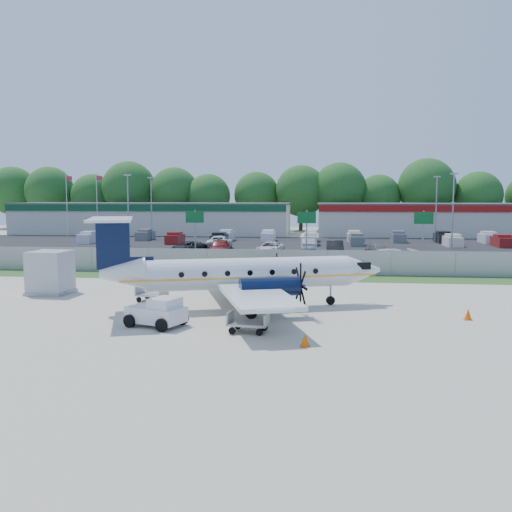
# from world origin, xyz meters

# --- Properties ---
(ground) EXTENTS (170.00, 170.00, 0.00)m
(ground) POSITION_xyz_m (0.00, 0.00, 0.00)
(ground) COLOR #BEB7A1
(ground) RESTS_ON ground
(grass_verge) EXTENTS (170.00, 4.00, 0.02)m
(grass_verge) POSITION_xyz_m (0.00, 12.00, 0.01)
(grass_verge) COLOR #2D561E
(grass_verge) RESTS_ON ground
(access_road) EXTENTS (170.00, 8.00, 0.02)m
(access_road) POSITION_xyz_m (0.00, 19.00, 0.01)
(access_road) COLOR black
(access_road) RESTS_ON ground
(parking_lot) EXTENTS (170.00, 32.00, 0.02)m
(parking_lot) POSITION_xyz_m (0.00, 40.00, 0.01)
(parking_lot) COLOR black
(parking_lot) RESTS_ON ground
(perimeter_fence) EXTENTS (120.00, 0.06, 1.99)m
(perimeter_fence) POSITION_xyz_m (0.00, 14.00, 1.00)
(perimeter_fence) COLOR gray
(perimeter_fence) RESTS_ON ground
(building_west) EXTENTS (46.40, 12.40, 5.24)m
(building_west) POSITION_xyz_m (-24.00, 61.98, 2.63)
(building_west) COLOR beige
(building_west) RESTS_ON ground
(building_east) EXTENTS (44.40, 12.40, 5.24)m
(building_east) POSITION_xyz_m (26.00, 61.98, 2.63)
(building_east) COLOR beige
(building_east) RESTS_ON ground
(sign_left) EXTENTS (1.80, 0.26, 5.00)m
(sign_left) POSITION_xyz_m (-8.00, 22.91, 3.61)
(sign_left) COLOR gray
(sign_left) RESTS_ON ground
(sign_mid) EXTENTS (1.80, 0.26, 5.00)m
(sign_mid) POSITION_xyz_m (3.00, 22.91, 3.61)
(sign_mid) COLOR gray
(sign_mid) RESTS_ON ground
(sign_right) EXTENTS (1.80, 0.26, 5.00)m
(sign_right) POSITION_xyz_m (14.00, 22.91, 3.61)
(sign_right) COLOR gray
(sign_right) RESTS_ON ground
(flagpole_west) EXTENTS (1.06, 0.12, 10.00)m
(flagpole_west) POSITION_xyz_m (-35.92, 55.00, 5.64)
(flagpole_west) COLOR silver
(flagpole_west) RESTS_ON ground
(flagpole_east) EXTENTS (1.06, 0.12, 10.00)m
(flagpole_east) POSITION_xyz_m (-30.92, 55.00, 5.64)
(flagpole_east) COLOR silver
(flagpole_east) RESTS_ON ground
(light_pole_nw) EXTENTS (0.90, 0.35, 9.09)m
(light_pole_nw) POSITION_xyz_m (-20.00, 38.00, 5.23)
(light_pole_nw) COLOR gray
(light_pole_nw) RESTS_ON ground
(light_pole_ne) EXTENTS (0.90, 0.35, 9.09)m
(light_pole_ne) POSITION_xyz_m (20.00, 38.00, 5.23)
(light_pole_ne) COLOR gray
(light_pole_ne) RESTS_ON ground
(light_pole_sw) EXTENTS (0.90, 0.35, 9.09)m
(light_pole_sw) POSITION_xyz_m (-20.00, 48.00, 5.23)
(light_pole_sw) COLOR gray
(light_pole_sw) RESTS_ON ground
(light_pole_se) EXTENTS (0.90, 0.35, 9.09)m
(light_pole_se) POSITION_xyz_m (20.00, 48.00, 5.23)
(light_pole_se) COLOR gray
(light_pole_se) RESTS_ON ground
(tree_line) EXTENTS (112.00, 6.00, 14.00)m
(tree_line) POSITION_xyz_m (0.00, 74.00, 0.00)
(tree_line) COLOR #1B5117
(tree_line) RESTS_ON ground
(aircraft) EXTENTS (16.91, 16.49, 5.18)m
(aircraft) POSITION_xyz_m (0.02, -0.63, 2.00)
(aircraft) COLOR silver
(aircraft) RESTS_ON ground
(pushback_tug) EXTENTS (3.09, 2.71, 1.45)m
(pushback_tug) POSITION_xyz_m (-3.50, -5.60, 0.69)
(pushback_tug) COLOR silver
(pushback_tug) RESTS_ON ground
(baggage_cart_near) EXTENTS (1.96, 1.45, 0.92)m
(baggage_cart_near) POSITION_xyz_m (-5.78, 0.86, 0.43)
(baggage_cart_near) COLOR gray
(baggage_cart_near) RESTS_ON ground
(baggage_cart_far) EXTENTS (1.98, 1.33, 0.98)m
(baggage_cart_far) POSITION_xyz_m (1.05, -6.35, 0.45)
(baggage_cart_far) COLOR gray
(baggage_cart_far) RESTS_ON ground
(service_container) EXTENTS (2.67, 2.67, 2.80)m
(service_container) POSITION_xyz_m (-13.17, 2.83, 1.31)
(service_container) COLOR #B6B9BD
(service_container) RESTS_ON ground
(cone_nose) EXTENTS (0.42, 0.42, 0.59)m
(cone_nose) POSITION_xyz_m (11.96, -2.34, 0.28)
(cone_nose) COLOR #E05507
(cone_nose) RESTS_ON ground
(cone_port_wing) EXTENTS (0.42, 0.42, 0.60)m
(cone_port_wing) POSITION_xyz_m (3.76, -8.57, 0.28)
(cone_port_wing) COLOR #E05507
(cone_port_wing) RESTS_ON ground
(cone_starboard_wing) EXTENTS (0.38, 0.38, 0.54)m
(cone_starboard_wing) POSITION_xyz_m (-0.87, 13.82, 0.26)
(cone_starboard_wing) COLOR #E05507
(cone_starboard_wing) RESTS_ON ground
(road_car_west) EXTENTS (5.71, 3.95, 1.53)m
(road_car_west) POSITION_xyz_m (-13.52, 18.32, 0.00)
(road_car_west) COLOR navy
(road_car_west) RESTS_ON ground
(road_car_mid) EXTENTS (5.91, 3.24, 1.62)m
(road_car_mid) POSITION_xyz_m (10.06, 19.81, 0.00)
(road_car_mid) COLOR beige
(road_car_mid) RESTS_ON ground
(parked_car_a) EXTENTS (3.81, 5.31, 1.34)m
(parked_car_a) POSITION_xyz_m (-10.29, 29.84, 0.00)
(parked_car_a) COLOR black
(parked_car_a) RESTS_ON ground
(parked_car_b) EXTENTS (2.26, 5.15, 1.72)m
(parked_car_b) POSITION_xyz_m (-6.45, 28.21, 0.00)
(parked_car_b) COLOR maroon
(parked_car_b) RESTS_ON ground
(parked_car_c) EXTENTS (3.05, 5.33, 1.40)m
(parked_car_c) POSITION_xyz_m (-1.11, 29.32, 0.00)
(parked_car_c) COLOR silver
(parked_car_c) RESTS_ON ground
(parked_car_d) EXTENTS (1.84, 5.00, 1.64)m
(parked_car_d) POSITION_xyz_m (5.88, 28.86, 0.00)
(parked_car_d) COLOR black
(parked_car_d) RESTS_ON ground
(parked_car_e) EXTENTS (3.16, 4.76, 1.28)m
(parked_car_e) POSITION_xyz_m (10.54, 29.28, 0.00)
(parked_car_e) COLOR #595B5E
(parked_car_e) RESTS_ON ground
(parked_car_f) EXTENTS (3.07, 6.04, 1.64)m
(parked_car_f) POSITION_xyz_m (-7.72, 34.93, 0.00)
(parked_car_f) COLOR silver
(parked_car_f) RESTS_ON ground
(parked_car_g) EXTENTS (1.84, 4.41, 1.42)m
(parked_car_g) POSITION_xyz_m (2.90, 34.45, 0.00)
(parked_car_g) COLOR silver
(parked_car_g) RESTS_ON ground
(far_parking_rows) EXTENTS (56.00, 10.00, 1.60)m
(far_parking_rows) POSITION_xyz_m (0.00, 45.00, 0.00)
(far_parking_rows) COLOR gray
(far_parking_rows) RESTS_ON ground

